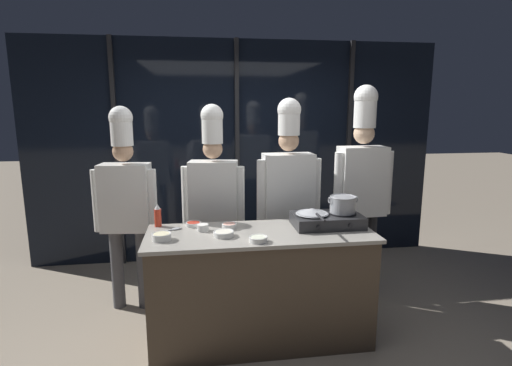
% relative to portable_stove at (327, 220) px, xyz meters
% --- Properties ---
extents(ground_plane, '(24.00, 24.00, 0.00)m').
position_rel_portable_stove_xyz_m(ground_plane, '(-0.58, -0.08, -0.98)').
color(ground_plane, gray).
extents(window_wall_back, '(5.04, 0.09, 2.70)m').
position_rel_portable_stove_xyz_m(window_wall_back, '(-0.58, 1.82, 0.37)').
color(window_wall_back, black).
rests_on(window_wall_back, ground_plane).
extents(demo_counter, '(1.81, 0.67, 0.93)m').
position_rel_portable_stove_xyz_m(demo_counter, '(-0.58, -0.08, -0.52)').
color(demo_counter, '#4C3D2D').
rests_on(demo_counter, ground_plane).
extents(portable_stove, '(0.57, 0.37, 0.11)m').
position_rel_portable_stove_xyz_m(portable_stove, '(0.00, 0.00, 0.00)').
color(portable_stove, '#28282B').
rests_on(portable_stove, demo_counter).
extents(frying_pan, '(0.27, 0.47, 0.05)m').
position_rel_portable_stove_xyz_m(frying_pan, '(-0.13, -0.00, 0.08)').
color(frying_pan, '#ADAFB5').
rests_on(frying_pan, portable_stove).
extents(stock_pot, '(0.24, 0.22, 0.14)m').
position_rel_portable_stove_xyz_m(stock_pot, '(0.13, 0.00, 0.13)').
color(stock_pot, '#93969B').
rests_on(stock_pot, portable_stove).
extents(squeeze_bottle_chili, '(0.06, 0.06, 0.19)m').
position_rel_portable_stove_xyz_m(squeeze_bottle_chili, '(-1.40, 0.19, 0.04)').
color(squeeze_bottle_chili, red).
rests_on(squeeze_bottle_chili, demo_counter).
extents(prep_bowl_noodles, '(0.14, 0.14, 0.05)m').
position_rel_portable_stove_xyz_m(prep_bowl_noodles, '(-1.34, -0.17, -0.02)').
color(prep_bowl_noodles, white).
rests_on(prep_bowl_noodles, demo_counter).
extents(prep_bowl_bean_sprouts, '(0.14, 0.14, 0.04)m').
position_rel_portable_stove_xyz_m(prep_bowl_bean_sprouts, '(-0.63, -0.31, -0.03)').
color(prep_bowl_bean_sprouts, white).
rests_on(prep_bowl_bean_sprouts, demo_counter).
extents(prep_bowl_rice, '(0.10, 0.10, 0.05)m').
position_rel_portable_stove_xyz_m(prep_bowl_rice, '(-1.03, 0.01, -0.02)').
color(prep_bowl_rice, white).
rests_on(prep_bowl_rice, demo_counter).
extents(prep_bowl_shrimp, '(0.12, 0.12, 0.04)m').
position_rel_portable_stove_xyz_m(prep_bowl_shrimp, '(-0.81, 0.05, -0.03)').
color(prep_bowl_shrimp, white).
rests_on(prep_bowl_shrimp, demo_counter).
extents(prep_bowl_chili_flakes, '(0.13, 0.13, 0.03)m').
position_rel_portable_stove_xyz_m(prep_bowl_chili_flakes, '(-1.11, 0.15, -0.03)').
color(prep_bowl_chili_flakes, white).
rests_on(prep_bowl_chili_flakes, demo_counter).
extents(prep_bowl_garlic, '(0.16, 0.16, 0.04)m').
position_rel_portable_stove_xyz_m(prep_bowl_garlic, '(-0.87, -0.15, -0.03)').
color(prep_bowl_garlic, white).
rests_on(prep_bowl_garlic, demo_counter).
extents(serving_spoon_slotted, '(0.24, 0.15, 0.02)m').
position_rel_portable_stove_xyz_m(serving_spoon_slotted, '(-1.27, 0.06, -0.05)').
color(serving_spoon_slotted, '#B2B5BA').
rests_on(serving_spoon_slotted, demo_counter).
extents(chef_head, '(0.59, 0.28, 1.92)m').
position_rel_portable_stove_xyz_m(chef_head, '(-1.72, 0.63, 0.10)').
color(chef_head, '#4C4C51').
rests_on(chef_head, ground_plane).
extents(chef_sous, '(0.59, 0.31, 1.94)m').
position_rel_portable_stove_xyz_m(chef_sous, '(-0.92, 0.66, 0.11)').
color(chef_sous, '#2D3856').
rests_on(chef_sous, ground_plane).
extents(chef_line, '(0.63, 0.27, 1.99)m').
position_rel_portable_stove_xyz_m(chef_line, '(-0.20, 0.58, 0.15)').
color(chef_line, '#4C4C51').
rests_on(chef_line, ground_plane).
extents(chef_pastry, '(0.61, 0.26, 2.12)m').
position_rel_portable_stove_xyz_m(chef_pastry, '(0.54, 0.59, 0.23)').
color(chef_pastry, '#232326').
rests_on(chef_pastry, ground_plane).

